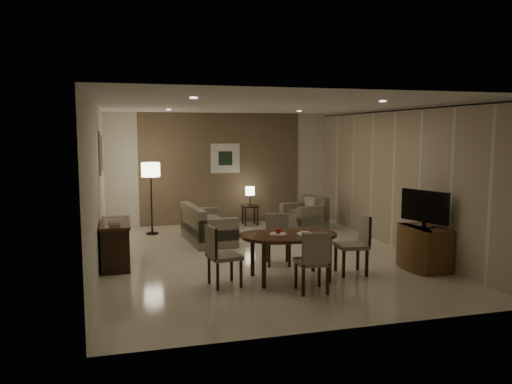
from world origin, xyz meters
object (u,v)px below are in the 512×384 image
object	(u,v)px
chair_far	(278,240)
chair_right	(351,245)
chair_left	(225,256)
floor_lamp	(151,199)
dining_table	(290,257)
tv_cabinet	(424,248)
console_desk	(116,244)
chair_near	(312,261)
armchair	(304,213)
sofa	(208,223)
side_table	(250,215)

from	to	relation	value
chair_far	chair_right	xyz separation A→B (m)	(0.94, -0.84, 0.05)
chair_left	floor_lamp	world-z (taller)	floor_lamp
dining_table	chair_left	size ratio (longest dim) A/B	1.65
dining_table	floor_lamp	distance (m)	4.44
chair_far	dining_table	bearing A→B (deg)	-84.29
tv_cabinet	chair_far	distance (m)	2.40
console_desk	chair_far	xyz separation A→B (m)	(2.66, -0.63, 0.05)
chair_far	chair_left	bearing A→B (deg)	-129.09
tv_cabinet	chair_far	size ratio (longest dim) A/B	1.06
tv_cabinet	chair_near	bearing A→B (deg)	-164.23
chair_right	floor_lamp	distance (m)	4.92
chair_right	armchair	size ratio (longest dim) A/B	1.10
console_desk	chair_right	bearing A→B (deg)	-22.13
console_desk	tv_cabinet	xyz separation A→B (m)	(4.89, -1.50, -0.03)
console_desk	chair_left	world-z (taller)	chair_left
chair_left	chair_far	bearing A→B (deg)	-60.47
console_desk	chair_left	size ratio (longest dim) A/B	1.34
tv_cabinet	chair_right	world-z (taller)	chair_right
floor_lamp	chair_left	bearing A→B (deg)	-78.84
console_desk	chair_far	bearing A→B (deg)	-13.25
armchair	sofa	bearing A→B (deg)	-90.27
side_table	floor_lamp	world-z (taller)	floor_lamp
chair_near	chair_far	size ratio (longest dim) A/B	1.03
console_desk	chair_right	world-z (taller)	chair_right
dining_table	armchair	xyz separation A→B (m)	(1.58, 3.61, 0.03)
chair_left	armchair	world-z (taller)	chair_left
console_desk	armchair	bearing A→B (deg)	27.02
console_desk	floor_lamp	bearing A→B (deg)	73.61
chair_near	floor_lamp	size ratio (longest dim) A/B	0.56
chair_right	sofa	distance (m)	3.42
side_table	tv_cabinet	bearing A→B (deg)	-68.51
dining_table	chair_near	world-z (taller)	chair_near
sofa	armchair	xyz separation A→B (m)	(2.35, 0.67, 0.00)
chair_near	side_table	xyz separation A→B (m)	(0.43, 5.16, -0.20)
dining_table	tv_cabinet	bearing A→B (deg)	-0.25
armchair	floor_lamp	xyz separation A→B (m)	(-3.41, 0.40, 0.41)
chair_near	chair_left	xyz separation A→B (m)	(-1.12, 0.58, 0.01)
chair_left	sofa	size ratio (longest dim) A/B	0.56
chair_left	armchair	size ratio (longest dim) A/B	1.05
chair_far	chair_left	xyz separation A→B (m)	(-1.11, -0.92, 0.02)
chair_right	chair_left	bearing A→B (deg)	-82.51
console_desk	dining_table	bearing A→B (deg)	-30.07
chair_near	chair_far	bearing A→B (deg)	-86.34
chair_far	side_table	xyz separation A→B (m)	(0.45, 3.66, -0.19)
armchair	dining_table	bearing A→B (deg)	-39.89
console_desk	sofa	bearing A→B (deg)	38.69
console_desk	sofa	xyz separation A→B (m)	(1.81, 1.45, 0.00)
dining_table	chair_far	distance (m)	0.87
console_desk	side_table	distance (m)	4.34
console_desk	side_table	world-z (taller)	console_desk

